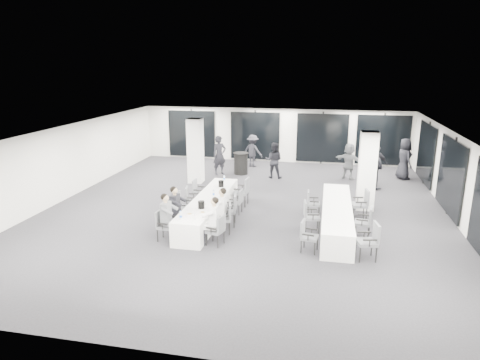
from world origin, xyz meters
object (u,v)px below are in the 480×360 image
object	(u,v)px
chair_side_right_near	(370,239)
standing_guest_c	(253,149)
chair_main_left_far	(198,190)
chair_main_left_near	(163,223)
banquet_table_main	(209,208)
chair_side_right_far	(362,202)
chair_main_left_second	(173,215)
banquet_table_side	(337,217)
chair_side_left_far	(312,201)
chair_main_right_far	(243,190)
standing_guest_a	(219,153)
chair_main_right_near	(217,229)
cocktail_table	(241,163)
chair_main_left_fourth	(190,198)
chair_main_right_second	(226,216)
chair_side_left_mid	(309,214)
chair_main_right_mid	(230,208)
standing_guest_h	(374,164)
standing_guest_f	(349,159)
ice_bucket_near	(201,205)
chair_main_right_fourth	(237,200)
chair_side_left_near	(307,234)
chair_main_left_mid	(181,205)
ice_bucket_far	(221,184)
standing_guest_b	(274,158)
standing_guest_e	(405,156)
chair_side_right_mid	(366,220)
standing_guest_d	(375,162)

from	to	relation	value
chair_side_right_near	standing_guest_c	distance (m)	10.99
chair_main_left_far	chair_main_left_near	bearing A→B (deg)	1.28
banquet_table_main	chair_side_right_far	size ratio (longest dim) A/B	4.97
chair_main_left_second	standing_guest_c	xyz separation A→B (m)	(0.94, 8.95, 0.43)
banquet_table_side	chair_side_left_far	xyz separation A→B (m)	(-0.83, 1.05, 0.12)
banquet_table_main	chair_main_right_far	xyz separation A→B (m)	(0.84, 1.66, 0.22)
chair_side_left_far	standing_guest_a	xyz separation A→B (m)	(-4.49, 4.84, 0.54)
banquet_table_main	chair_main_right_near	world-z (taller)	chair_main_right_near
cocktail_table	chair_side_right_far	world-z (taller)	cocktail_table
chair_side_right_far	standing_guest_c	bearing A→B (deg)	28.04
chair_main_left_fourth	chair_main_right_second	size ratio (longest dim) A/B	0.95
chair_side_left_mid	standing_guest_a	world-z (taller)	standing_guest_a
chair_main_right_mid	chair_side_right_near	bearing A→B (deg)	-120.61
standing_guest_c	standing_guest_h	xyz separation A→B (m)	(5.59, -2.78, 0.12)
banquet_table_main	chair_main_right_far	bearing A→B (deg)	63.13
chair_main_left_second	standing_guest_c	world-z (taller)	standing_guest_c
chair_main_right_near	standing_guest_f	distance (m)	9.17
ice_bucket_near	standing_guest_f	bearing A→B (deg)	57.39
chair_main_right_fourth	standing_guest_c	distance (m)	7.06
chair_main_right_second	standing_guest_c	bearing A→B (deg)	-9.66
chair_main_right_near	chair_main_right_second	bearing A→B (deg)	14.43
cocktail_table	chair_side_left_far	xyz separation A→B (m)	(3.52, -5.08, -0.03)
chair_side_left_near	standing_guest_a	xyz separation A→B (m)	(-4.49, 7.84, 0.52)
chair_main_left_mid	chair_side_left_near	bearing A→B (deg)	73.42
chair_main_left_mid	chair_main_left_far	xyz separation A→B (m)	(0.01, 1.86, -0.04)
banquet_table_main	chair_main_left_far	xyz separation A→B (m)	(-0.83, 1.50, 0.14)
ice_bucket_far	ice_bucket_near	bearing A→B (deg)	-90.28
chair_main_left_far	chair_side_left_far	world-z (taller)	chair_main_left_far
chair_side_right_far	standing_guest_h	bearing A→B (deg)	-18.36
standing_guest_b	standing_guest_e	distance (m)	5.85
chair_main_left_near	chair_main_left_mid	xyz separation A→B (m)	(-0.01, 1.61, 0.04)
chair_main_left_mid	ice_bucket_near	bearing A→B (deg)	55.13
chair_main_right_far	chair_main_left_mid	bearing A→B (deg)	143.41
chair_main_left_far	standing_guest_e	distance (m)	9.62
chair_main_left_fourth	standing_guest_e	size ratio (longest dim) A/B	0.43
chair_side_left_far	ice_bucket_far	world-z (taller)	ice_bucket_far
chair_main_right_far	ice_bucket_far	xyz separation A→B (m)	(-0.75, -0.29, 0.27)
chair_main_left_mid	chair_main_left_fourth	size ratio (longest dim) A/B	1.10
chair_main_left_fourth	standing_guest_e	xyz separation A→B (m)	(8.02, 6.19, 0.54)
chair_main_right_mid	chair_side_right_mid	world-z (taller)	chair_main_right_mid
chair_main_left_near	chair_side_left_near	distance (m)	4.18
cocktail_table	standing_guest_b	distance (m)	1.69
standing_guest_d	chair_main_right_second	bearing A→B (deg)	38.14
chair_main_left_second	chair_main_right_far	distance (m)	3.31
chair_main_left_second	chair_main_right_far	size ratio (longest dim) A/B	0.83
standing_guest_d	standing_guest_f	bearing A→B (deg)	-58.07
chair_main_left_mid	chair_main_right_far	distance (m)	2.63
chair_main_left_near	chair_main_right_mid	bearing A→B (deg)	135.79
cocktail_table	chair_side_right_far	size ratio (longest dim) A/B	1.01
chair_main_right_near	chair_side_left_far	xyz separation A→B (m)	(2.53, 3.10, -0.02)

